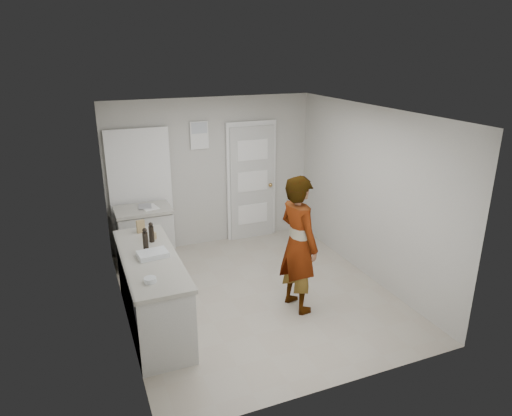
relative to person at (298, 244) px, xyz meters
name	(u,v)px	position (x,y,z in m)	size (l,w,h in m)	color
ground	(257,294)	(-0.36, 0.49, -0.90)	(4.00, 4.00, 0.00)	#AFA593
room_shell	(203,187)	(-0.54, 2.45, 0.13)	(4.00, 4.00, 4.00)	#B5B3AB
main_counter	(153,294)	(-1.81, 0.29, -0.47)	(0.64, 1.96, 0.93)	silver
side_counter	(145,238)	(-1.61, 2.04, -0.47)	(0.84, 0.61, 0.93)	silver
person	(298,244)	(0.00, 0.00, 0.00)	(0.66, 0.43, 1.80)	silver
cake_mix_box	(141,226)	(-1.78, 1.08, 0.11)	(0.10, 0.05, 0.17)	#9C7D4E
spice_jar	(154,236)	(-1.66, 0.79, 0.07)	(0.06, 0.06, 0.09)	tan
oil_cruet_a	(151,233)	(-1.71, 0.71, 0.15)	(0.07, 0.07, 0.26)	black
oil_cruet_b	(145,240)	(-1.82, 0.46, 0.17)	(0.07, 0.07, 0.30)	black
baking_dish	(153,254)	(-1.77, 0.28, 0.05)	(0.36, 0.27, 0.06)	silver
egg_bowl	(150,280)	(-1.91, -0.34, 0.05)	(0.13, 0.13, 0.05)	silver
papers	(150,207)	(-1.51, 2.04, 0.03)	(0.23, 0.29, 0.01)	white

